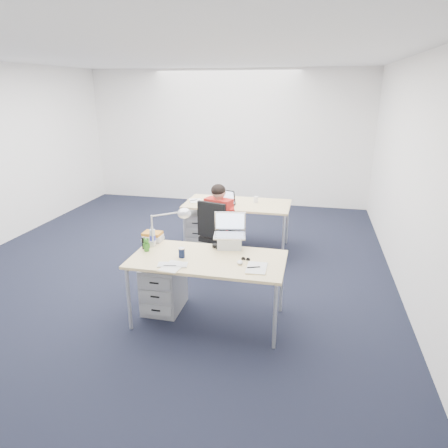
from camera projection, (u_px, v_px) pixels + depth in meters
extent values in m
plane|color=black|center=(174.00, 265.00, 5.72)|extent=(7.00, 7.00, 0.00)
cube|color=white|center=(227.00, 138.00, 8.50)|extent=(6.00, 0.02, 2.80)
cube|color=white|center=(413.00, 179.00, 4.64)|extent=(0.02, 7.00, 2.80)
cube|color=white|center=(164.00, 53.00, 4.81)|extent=(6.00, 7.00, 0.01)
cube|color=#DDC080|center=(208.00, 259.00, 4.14)|extent=(1.60, 0.80, 0.03)
cylinder|color=#B7BABC|center=(129.00, 299.00, 4.09)|extent=(0.04, 0.04, 0.70)
cylinder|color=#B7BABC|center=(275.00, 316.00, 3.78)|extent=(0.04, 0.04, 0.70)
cylinder|color=#B7BABC|center=(155.00, 270.00, 4.74)|extent=(0.04, 0.04, 0.70)
cylinder|color=#B7BABC|center=(282.00, 283.00, 4.43)|extent=(0.04, 0.04, 0.70)
cube|color=#DDC080|center=(237.00, 204.00, 6.13)|extent=(1.60, 0.80, 0.03)
cylinder|color=#B7BABC|center=(185.00, 230.00, 6.08)|extent=(0.04, 0.04, 0.70)
cylinder|color=#B7BABC|center=(283.00, 238.00, 5.77)|extent=(0.04, 0.04, 0.70)
cylinder|color=#B7BABC|center=(198.00, 217.00, 6.73)|extent=(0.04, 0.04, 0.70)
cylinder|color=#B7BABC|center=(287.00, 223.00, 6.42)|extent=(0.04, 0.04, 0.70)
cylinder|color=black|center=(219.00, 250.00, 5.61)|extent=(0.04, 0.04, 0.38)
cube|color=black|center=(219.00, 237.00, 5.55)|extent=(0.52, 0.52, 0.07)
cube|color=black|center=(211.00, 220.00, 5.27)|extent=(0.40, 0.15, 0.48)
cube|color=red|center=(219.00, 216.00, 5.47)|extent=(0.41, 0.29, 0.50)
sphere|color=tan|center=(219.00, 192.00, 5.35)|extent=(0.19, 0.19, 0.19)
cube|color=#98999C|center=(164.00, 286.00, 4.51)|extent=(0.40, 0.50, 0.55)
cube|color=#98999C|center=(200.00, 228.00, 6.38)|extent=(0.40, 0.50, 0.55)
cube|color=white|center=(173.00, 265.00, 3.97)|extent=(0.31, 0.18, 0.01)
ellipsoid|color=white|center=(240.00, 262.00, 4.00)|extent=(0.07, 0.10, 0.03)
cylinder|color=#121B39|center=(182.00, 253.00, 4.14)|extent=(0.07, 0.07, 0.11)
cylinder|color=silver|center=(152.00, 236.00, 4.46)|extent=(0.08, 0.08, 0.21)
cube|color=silver|center=(153.00, 236.00, 4.60)|extent=(0.27, 0.23, 0.10)
cube|color=black|center=(144.00, 243.00, 4.36)|extent=(0.04, 0.03, 0.13)
cube|color=#D8BE7D|center=(172.00, 267.00, 3.92)|extent=(0.21, 0.28, 0.01)
cube|color=#D8BE7D|center=(255.00, 268.00, 3.89)|extent=(0.21, 0.29, 0.01)
cylinder|color=white|center=(256.00, 199.00, 6.14)|extent=(0.08, 0.08, 0.10)
cube|color=white|center=(195.00, 201.00, 6.23)|extent=(0.28, 0.31, 0.01)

